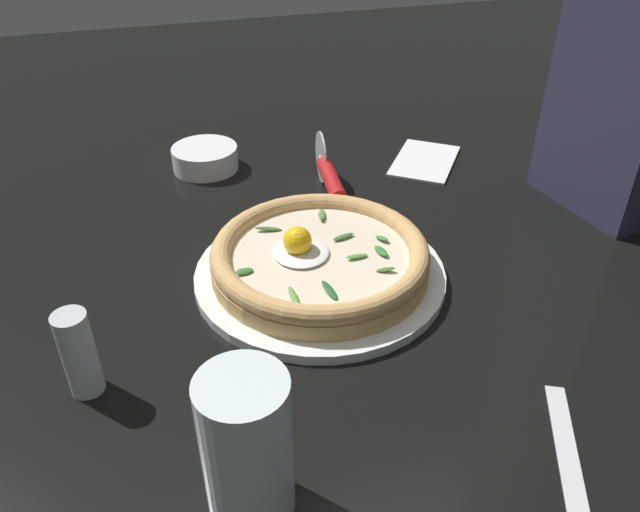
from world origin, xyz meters
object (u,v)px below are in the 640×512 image
pizza (320,257)px  drinking_glass (248,457)px  pepper_shaker (79,354)px  side_bowl (205,158)px  pizza_cutter (328,173)px  folded_napkin (425,160)px

pizza → drinking_glass: 0.31m
pepper_shaker → side_bowl: bearing=-21.9°
pizza → pepper_shaker: size_ratio=2.83×
pizza_cutter → folded_napkin: size_ratio=1.18×
folded_napkin → pepper_shaker: 0.63m
pizza_cutter → pepper_shaker: 0.44m
side_bowl → drinking_glass: 0.61m
side_bowl → folded_napkin: (-0.08, -0.34, -0.01)m
pizza_cutter → pizza: bearing=159.7°
drinking_glass → folded_napkin: drinking_glass is taller
pizza_cutter → drinking_glass: size_ratio=1.23×
pizza → pepper_shaker: (-0.11, 0.26, 0.01)m
drinking_glass → folded_napkin: size_ratio=0.96×
side_bowl → pepper_shaker: size_ratio=1.12×
folded_napkin → pepper_shaker: bearing=124.9°
drinking_glass → pepper_shaker: (0.17, 0.13, -0.01)m
pizza → pizza_cutter: size_ratio=1.54×
drinking_glass → folded_napkin: (0.53, -0.39, -0.05)m
pepper_shaker → pizza_cutter: bearing=-48.5°
drinking_glass → pizza_cutter: bearing=-24.2°
pizza_cutter → pepper_shaker: pepper_shaker is taller
pizza → drinking_glass: drinking_glass is taller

